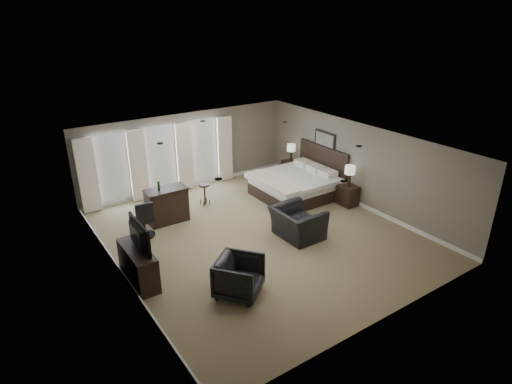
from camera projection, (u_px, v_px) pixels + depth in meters
room at (258, 192)px, 11.23m from camera, size 7.60×8.60×2.64m
window_bay at (162, 160)px, 13.88m from camera, size 5.25×0.20×2.30m
bed at (297, 174)px, 13.93m from camera, size 2.40×2.29×1.53m
nightstand_near at (348, 195)px, 13.46m from camera, size 0.48×0.59×0.65m
nightstand_far at (290, 169)px, 15.67m from camera, size 0.48×0.58×0.64m
lamp_near at (350, 176)px, 13.20m from camera, size 0.32×0.32×0.66m
lamp_far at (291, 153)px, 15.42m from camera, size 0.31×0.31×0.63m
wall_art at (325, 140)px, 14.12m from camera, size 0.04×0.96×0.56m
dresser at (138, 265)px, 9.59m from camera, size 0.47×1.44×0.84m
tv at (136, 246)px, 9.40m from camera, size 0.66×1.15×0.15m
armchair_near at (297, 218)px, 11.45m from camera, size 0.85×1.30×1.13m
armchair_far at (239, 275)px, 9.14m from camera, size 1.26×1.25×0.95m
bar_counter at (167, 205)px, 12.31m from camera, size 1.19×0.62×1.04m
bar_stool_left at (156, 212)px, 12.24m from camera, size 0.45×0.45×0.74m
bar_stool_right at (205, 195)px, 13.43m from camera, size 0.34×0.34×0.70m
desk_chair at (143, 218)px, 11.50m from camera, size 0.59×0.59×1.06m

